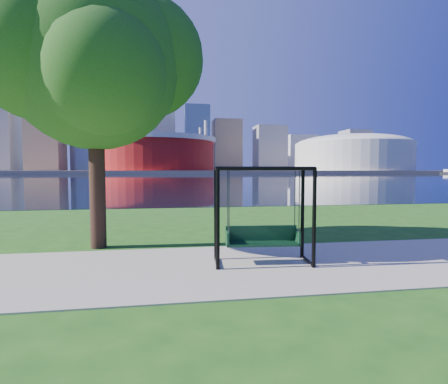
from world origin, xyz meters
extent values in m
plane|color=#1E5114|center=(0.00, 0.00, 0.00)|extent=(900.00, 900.00, 0.00)
cube|color=#9E937F|center=(0.00, -0.50, 0.01)|extent=(120.00, 4.00, 0.03)
cube|color=black|center=(0.00, 102.00, 0.01)|extent=(900.00, 180.00, 0.02)
cube|color=#937F60|center=(0.00, 306.00, 1.00)|extent=(900.00, 228.00, 2.00)
cylinder|color=maroon|center=(-10.00, 235.00, 13.00)|extent=(80.00, 80.00, 22.00)
cylinder|color=silver|center=(-10.00, 235.00, 22.50)|extent=(83.00, 83.00, 3.00)
cylinder|color=silver|center=(22.91, 254.00, 18.00)|extent=(2.00, 2.00, 32.00)
cylinder|color=silver|center=(-42.91, 254.00, 18.00)|extent=(2.00, 2.00, 32.00)
cylinder|color=silver|center=(-42.91, 216.00, 18.00)|extent=(2.00, 2.00, 32.00)
cylinder|color=silver|center=(22.91, 216.00, 18.00)|extent=(2.00, 2.00, 32.00)
cylinder|color=beige|center=(135.00, 235.00, 12.00)|extent=(84.00, 84.00, 20.00)
ellipsoid|color=beige|center=(135.00, 235.00, 21.00)|extent=(84.00, 84.00, 15.12)
cube|color=#998466|center=(-100.00, 300.00, 46.00)|extent=(26.00, 26.00, 88.00)
cube|color=slate|center=(-70.00, 325.00, 49.50)|extent=(30.00, 24.00, 95.00)
cube|color=gray|center=(-40.00, 305.00, 38.00)|extent=(24.00, 24.00, 72.00)
cube|color=silver|center=(-10.00, 335.00, 42.00)|extent=(32.00, 28.00, 80.00)
cube|color=slate|center=(25.00, 310.00, 31.00)|extent=(22.00, 22.00, 58.00)
cube|color=#998466|center=(55.00, 325.00, 26.00)|extent=(26.00, 26.00, 48.00)
cube|color=gray|center=(95.00, 315.00, 23.00)|extent=(28.00, 24.00, 42.00)
cube|color=silver|center=(135.00, 340.00, 20.00)|extent=(30.00, 26.00, 36.00)
cube|color=gray|center=(185.00, 320.00, 22.00)|extent=(24.00, 24.00, 40.00)
cube|color=#998466|center=(225.00, 335.00, 18.00)|extent=(26.00, 26.00, 32.00)
sphere|color=#998466|center=(-100.00, 300.00, 93.50)|extent=(10.00, 10.00, 10.00)
cylinder|color=black|center=(-0.49, -0.73, 1.10)|extent=(0.09, 0.09, 2.20)
cylinder|color=black|center=(1.61, -0.91, 1.10)|extent=(0.09, 0.09, 2.20)
cylinder|color=black|center=(-0.41, 0.13, 1.10)|extent=(0.09, 0.09, 2.20)
cylinder|color=black|center=(1.69, -0.05, 1.10)|extent=(0.09, 0.09, 2.20)
cylinder|color=black|center=(0.56, -0.82, 2.20)|extent=(2.10, 0.27, 0.09)
cylinder|color=black|center=(0.64, 0.04, 2.20)|extent=(2.10, 0.27, 0.09)
cylinder|color=black|center=(-0.45, -0.30, 2.20)|extent=(0.16, 0.86, 0.09)
cylinder|color=black|center=(-0.45, -0.30, 0.08)|extent=(0.14, 0.86, 0.07)
cylinder|color=black|center=(1.65, -0.48, 2.20)|extent=(0.16, 0.86, 0.09)
cylinder|color=black|center=(1.65, -0.48, 0.08)|extent=(0.14, 0.86, 0.07)
cube|color=black|center=(0.60, -0.39, 0.48)|extent=(1.70, 0.58, 0.06)
cube|color=black|center=(0.62, -0.20, 0.69)|extent=(1.67, 0.20, 0.36)
cube|color=black|center=(-0.20, -0.32, 0.61)|extent=(0.09, 0.43, 0.33)
cube|color=black|center=(1.40, -0.46, 0.61)|extent=(0.09, 0.43, 0.33)
cylinder|color=#39393E|center=(-0.20, -0.50, 1.46)|extent=(0.02, 0.02, 1.39)
cylinder|color=#39393E|center=(1.37, -0.64, 1.46)|extent=(0.02, 0.02, 1.39)
cylinder|color=#39393E|center=(-0.17, -0.14, 1.46)|extent=(0.02, 0.02, 1.39)
cylinder|color=#39393E|center=(1.40, -0.28, 1.46)|extent=(0.02, 0.02, 1.39)
cylinder|color=black|center=(-3.46, 2.03, 2.14)|extent=(0.43, 0.43, 4.27)
sphere|color=#244F17|center=(-3.46, 2.03, 5.05)|extent=(4.66, 4.66, 4.66)
sphere|color=#244F17|center=(-2.19, 2.62, 5.44)|extent=(3.50, 3.50, 3.50)
sphere|color=#244F17|center=(-4.62, 1.65, 5.25)|extent=(3.69, 3.69, 3.69)
sphere|color=#244F17|center=(-3.07, 0.97, 4.57)|extent=(3.11, 3.11, 3.11)
sphere|color=#244F17|center=(-4.04, 3.20, 5.83)|extent=(3.30, 3.30, 3.30)
camera|label=1|loc=(-1.54, -8.04, 2.16)|focal=28.00mm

